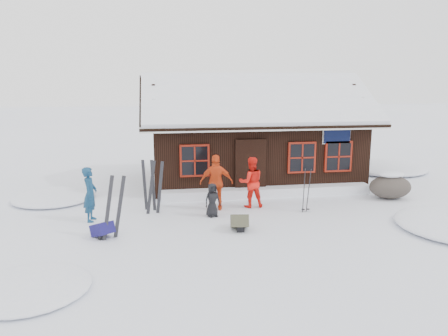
{
  "coord_description": "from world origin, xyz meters",
  "views": [
    {
      "loc": [
        -2.47,
        -12.5,
        4.1
      ],
      "look_at": [
        -0.26,
        1.23,
        1.3
      ],
      "focal_mm": 35.0,
      "sensor_mm": 36.0,
      "label": 1
    }
  ],
  "objects_px": {
    "boulder": "(390,186)",
    "ski_poles": "(306,191)",
    "skier_teal": "(90,194)",
    "skier_crouched": "(212,200)",
    "skier_orange_left": "(251,182)",
    "skier_orange_right": "(216,183)",
    "backpack_olive": "(239,224)",
    "ski_pair_left": "(114,208)",
    "backpack_blue": "(103,232)"
  },
  "relations": [
    {
      "from": "skier_teal",
      "to": "backpack_olive",
      "type": "bearing_deg",
      "value": -104.22
    },
    {
      "from": "skier_crouched",
      "to": "boulder",
      "type": "xyz_separation_m",
      "value": [
        6.48,
        1.1,
        -0.08
      ]
    },
    {
      "from": "skier_crouched",
      "to": "ski_poles",
      "type": "distance_m",
      "value": 2.99
    },
    {
      "from": "skier_crouched",
      "to": "backpack_blue",
      "type": "bearing_deg",
      "value": -175.41
    },
    {
      "from": "skier_orange_left",
      "to": "ski_poles",
      "type": "distance_m",
      "value": 1.8
    },
    {
      "from": "skier_teal",
      "to": "ski_poles",
      "type": "relative_size",
      "value": 1.13
    },
    {
      "from": "ski_pair_left",
      "to": "skier_crouched",
      "type": "bearing_deg",
      "value": 20.74
    },
    {
      "from": "skier_orange_right",
      "to": "backpack_olive",
      "type": "xyz_separation_m",
      "value": [
        0.36,
        -2.02,
        -0.73
      ]
    },
    {
      "from": "skier_crouched",
      "to": "skier_teal",
      "type": "bearing_deg",
      "value": 159.01
    },
    {
      "from": "backpack_blue",
      "to": "backpack_olive",
      "type": "height_order",
      "value": "backpack_olive"
    },
    {
      "from": "skier_orange_right",
      "to": "backpack_blue",
      "type": "height_order",
      "value": "skier_orange_right"
    },
    {
      "from": "skier_crouched",
      "to": "ski_pair_left",
      "type": "distance_m",
      "value": 3.16
    },
    {
      "from": "ski_pair_left",
      "to": "skier_orange_left",
      "type": "bearing_deg",
      "value": 21.96
    },
    {
      "from": "backpack_olive",
      "to": "skier_orange_right",
      "type": "bearing_deg",
      "value": 107.58
    },
    {
      "from": "skier_orange_left",
      "to": "skier_crouched",
      "type": "height_order",
      "value": "skier_orange_left"
    },
    {
      "from": "ski_pair_left",
      "to": "backpack_blue",
      "type": "relative_size",
      "value": 3.06
    },
    {
      "from": "ski_pair_left",
      "to": "ski_poles",
      "type": "xyz_separation_m",
      "value": [
        5.78,
        1.47,
        -0.15
      ]
    },
    {
      "from": "backpack_olive",
      "to": "backpack_blue",
      "type": "bearing_deg",
      "value": -172.4
    },
    {
      "from": "skier_teal",
      "to": "boulder",
      "type": "height_order",
      "value": "skier_teal"
    },
    {
      "from": "skier_teal",
      "to": "ski_pair_left",
      "type": "relative_size",
      "value": 0.93
    },
    {
      "from": "boulder",
      "to": "ski_poles",
      "type": "xyz_separation_m",
      "value": [
        -3.49,
        -1.09,
        0.24
      ]
    },
    {
      "from": "backpack_olive",
      "to": "skier_crouched",
      "type": "bearing_deg",
      "value": 121.2
    },
    {
      "from": "ski_poles",
      "to": "ski_pair_left",
      "type": "bearing_deg",
      "value": -165.77
    },
    {
      "from": "skier_orange_right",
      "to": "backpack_blue",
      "type": "xyz_separation_m",
      "value": [
        -3.35,
        -2.02,
        -0.74
      ]
    },
    {
      "from": "skier_orange_right",
      "to": "backpack_blue",
      "type": "distance_m",
      "value": 3.98
    },
    {
      "from": "skier_teal",
      "to": "skier_orange_right",
      "type": "height_order",
      "value": "skier_orange_right"
    },
    {
      "from": "skier_crouched",
      "to": "boulder",
      "type": "height_order",
      "value": "skier_crouched"
    },
    {
      "from": "skier_orange_left",
      "to": "ski_pair_left",
      "type": "xyz_separation_m",
      "value": [
        -4.18,
        -2.29,
        -0.0
      ]
    },
    {
      "from": "skier_orange_left",
      "to": "skier_orange_right",
      "type": "xyz_separation_m",
      "value": [
        -1.17,
        -0.15,
        0.07
      ]
    },
    {
      "from": "boulder",
      "to": "ski_pair_left",
      "type": "xyz_separation_m",
      "value": [
        -9.27,
        -2.55,
        0.39
      ]
    },
    {
      "from": "ski_poles",
      "to": "boulder",
      "type": "bearing_deg",
      "value": 17.32
    },
    {
      "from": "skier_crouched",
      "to": "ski_poles",
      "type": "height_order",
      "value": "ski_poles"
    },
    {
      "from": "backpack_blue",
      "to": "skier_crouched",
      "type": "bearing_deg",
      "value": -14.07
    },
    {
      "from": "skier_orange_left",
      "to": "skier_crouched",
      "type": "relative_size",
      "value": 1.6
    },
    {
      "from": "skier_orange_right",
      "to": "ski_pair_left",
      "type": "relative_size",
      "value": 1.03
    },
    {
      "from": "skier_crouched",
      "to": "backpack_olive",
      "type": "bearing_deg",
      "value": -84.8
    },
    {
      "from": "boulder",
      "to": "backpack_blue",
      "type": "xyz_separation_m",
      "value": [
        -9.6,
        -2.43,
        -0.28
      ]
    },
    {
      "from": "boulder",
      "to": "backpack_blue",
      "type": "relative_size",
      "value": 2.6
    },
    {
      "from": "boulder",
      "to": "ski_poles",
      "type": "height_order",
      "value": "ski_poles"
    },
    {
      "from": "ski_pair_left",
      "to": "ski_poles",
      "type": "bearing_deg",
      "value": 7.51
    },
    {
      "from": "ski_pair_left",
      "to": "backpack_blue",
      "type": "height_order",
      "value": "ski_pair_left"
    },
    {
      "from": "skier_teal",
      "to": "boulder",
      "type": "xyz_separation_m",
      "value": [
        10.08,
        0.94,
        -0.37
      ]
    },
    {
      "from": "skier_teal",
      "to": "ski_pair_left",
      "type": "bearing_deg",
      "value": -147.78
    },
    {
      "from": "backpack_blue",
      "to": "skier_orange_right",
      "type": "bearing_deg",
      "value": -6.0
    },
    {
      "from": "backpack_blue",
      "to": "boulder",
      "type": "bearing_deg",
      "value": -22.9
    },
    {
      "from": "skier_crouched",
      "to": "backpack_olive",
      "type": "height_order",
      "value": "skier_crouched"
    },
    {
      "from": "skier_crouched",
      "to": "boulder",
      "type": "bearing_deg",
      "value": -8.79
    },
    {
      "from": "skier_orange_left",
      "to": "backpack_blue",
      "type": "relative_size",
      "value": 2.91
    },
    {
      "from": "skier_teal",
      "to": "skier_crouched",
      "type": "xyz_separation_m",
      "value": [
        3.61,
        -0.16,
        -0.29
      ]
    },
    {
      "from": "backpack_olive",
      "to": "ski_pair_left",
      "type": "bearing_deg",
      "value": -170.36
    }
  ]
}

